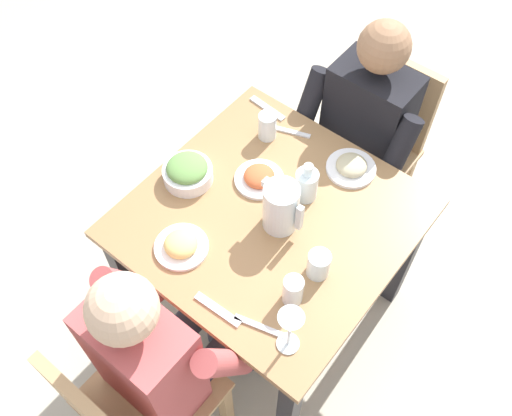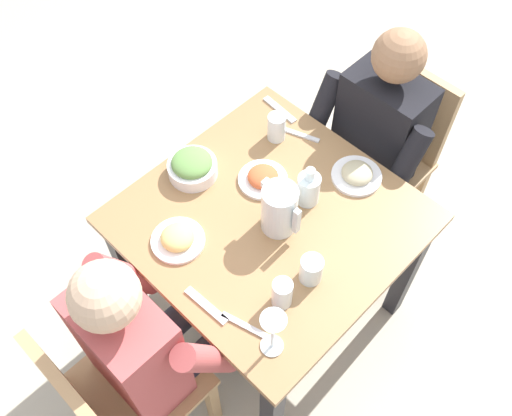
{
  "view_description": "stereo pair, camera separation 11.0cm",
  "coord_description": "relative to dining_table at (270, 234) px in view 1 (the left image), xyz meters",
  "views": [
    {
      "loc": [
        0.64,
        -0.88,
        2.38
      ],
      "look_at": [
        -0.05,
        -0.02,
        0.76
      ],
      "focal_mm": 40.23,
      "sensor_mm": 36.0,
      "label": 1
    },
    {
      "loc": [
        0.73,
        -0.81,
        2.38
      ],
      "look_at": [
        -0.05,
        -0.02,
        0.76
      ],
      "focal_mm": 40.23,
      "sensor_mm": 36.0,
      "label": 2
    }
  ],
  "objects": [
    {
      "name": "knife_far",
      "position": [
        0.23,
        -0.34,
        0.13
      ],
      "size": [
        0.18,
        0.07,
        0.01
      ],
      "primitive_type": "cube",
      "rotation": [
        0.0,
        0.0,
        0.27
      ],
      "color": "silver",
      "rests_on": "dining_table"
    },
    {
      "name": "plate_rice_curry",
      "position": [
        -0.13,
        0.09,
        0.14
      ],
      "size": [
        0.18,
        0.18,
        0.05
      ],
      "color": "white",
      "rests_on": "dining_table"
    },
    {
      "name": "plate_fries",
      "position": [
        -0.15,
        -0.29,
        0.14
      ],
      "size": [
        0.18,
        0.18,
        0.06
      ],
      "color": "white",
      "rests_on": "dining_table"
    },
    {
      "name": "chair_near",
      "position": [
        0.01,
        -0.74,
        -0.13
      ],
      "size": [
        0.4,
        0.4,
        0.86
      ],
      "color": "tan",
      "rests_on": "ground_plane"
    },
    {
      "name": "fork_far",
      "position": [
        0.09,
        -0.38,
        0.13
      ],
      "size": [
        0.17,
        0.03,
        0.01
      ],
      "primitive_type": "cube",
      "rotation": [
        0.0,
        0.0,
        0.05
      ],
      "color": "silver",
      "rests_on": "dining_table"
    },
    {
      "name": "wine_glass",
      "position": [
        0.32,
        -0.33,
        0.27
      ],
      "size": [
        0.08,
        0.08,
        0.2
      ],
      "color": "silver",
      "rests_on": "dining_table"
    },
    {
      "name": "water_glass_center",
      "position": [
        0.25,
        -0.08,
        0.18
      ],
      "size": [
        0.07,
        0.07,
        0.1
      ],
      "primitive_type": "cylinder",
      "color": "silver",
      "rests_on": "dining_table"
    },
    {
      "name": "water_glass_far_right",
      "position": [
        0.24,
        -0.2,
        0.18
      ],
      "size": [
        0.06,
        0.06,
        0.11
      ],
      "primitive_type": "cylinder",
      "color": "silver",
      "rests_on": "dining_table"
    },
    {
      "name": "water_pitcher",
      "position": [
        0.04,
        -0.01,
        0.22
      ],
      "size": [
        0.16,
        0.12,
        0.19
      ],
      "color": "silver",
      "rests_on": "dining_table"
    },
    {
      "name": "salad_bowl",
      "position": [
        -0.33,
        -0.06,
        0.17
      ],
      "size": [
        0.18,
        0.18,
        0.09
      ],
      "color": "white",
      "rests_on": "dining_table"
    },
    {
      "name": "oil_carafe",
      "position": [
        0.04,
        0.14,
        0.18
      ],
      "size": [
        0.08,
        0.08,
        0.16
      ],
      "color": "silver",
      "rests_on": "dining_table"
    },
    {
      "name": "fork_near",
      "position": [
        -0.32,
        0.39,
        0.13
      ],
      "size": [
        0.17,
        0.04,
        0.01
      ],
      "primitive_type": "cube",
      "rotation": [
        0.0,
        0.0,
        -0.09
      ],
      "color": "silver",
      "rests_on": "dining_table"
    },
    {
      "name": "water_glass_near_right",
      "position": [
        -0.23,
        0.28,
        0.18
      ],
      "size": [
        0.07,
        0.07,
        0.11
      ],
      "primitive_type": "cylinder",
      "color": "silver",
      "rests_on": "dining_table"
    },
    {
      "name": "knife_near",
      "position": [
        -0.19,
        0.34,
        0.13
      ],
      "size": [
        0.18,
        0.08,
        0.01
      ],
      "primitive_type": "cube",
      "rotation": [
        0.0,
        0.0,
        0.35
      ],
      "color": "silver",
      "rests_on": "dining_table"
    },
    {
      "name": "plate_beans",
      "position": [
        0.1,
        0.34,
        0.14
      ],
      "size": [
        0.18,
        0.18,
        0.05
      ],
      "color": "white",
      "rests_on": "dining_table"
    },
    {
      "name": "diner_far",
      "position": [
        -0.0,
        0.54,
        0.01
      ],
      "size": [
        0.48,
        0.53,
        1.16
      ],
      "color": "black",
      "rests_on": "ground_plane"
    },
    {
      "name": "chair_far",
      "position": [
        -0.0,
        0.74,
        -0.13
      ],
      "size": [
        0.4,
        0.4,
        0.86
      ],
      "color": "tan",
      "rests_on": "ground_plane"
    },
    {
      "name": "dining_table",
      "position": [
        0.0,
        0.0,
        0.0
      ],
      "size": [
        0.9,
        0.9,
        0.74
      ],
      "color": "#997047",
      "rests_on": "ground_plane"
    },
    {
      "name": "diner_near",
      "position": [
        0.01,
        -0.54,
        0.01
      ],
      "size": [
        0.48,
        0.53,
        1.16
      ],
      "color": "#B24C4C",
      "rests_on": "ground_plane"
    },
    {
      "name": "ground_plane",
      "position": [
        0.0,
        0.0,
        -0.62
      ],
      "size": [
        8.0,
        8.0,
        0.0
      ],
      "primitive_type": "plane",
      "color": "#B7AD99"
    }
  ]
}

